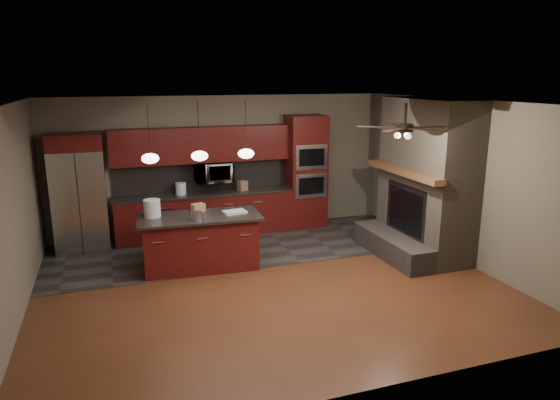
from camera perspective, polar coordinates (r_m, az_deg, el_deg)
name	(u,v)px	position (r m, az deg, el deg)	size (l,w,h in m)	color
ground	(269,282)	(7.99, -1.28, -9.39)	(7.00, 7.00, 0.00)	brown
ceiling	(268,102)	(7.35, -1.40, 11.09)	(7.00, 6.00, 0.02)	white
back_wall	(224,164)	(10.39, -6.40, 4.07)	(7.00, 0.02, 2.80)	#71695A
right_wall	(460,181)	(9.21, 19.89, 2.06)	(0.02, 6.00, 2.80)	#71695A
left_wall	(11,217)	(7.32, -28.41, -1.72)	(0.02, 6.00, 2.80)	#71695A
slate_tile_patch	(240,246)	(9.61, -4.58, -5.31)	(7.00, 2.40, 0.01)	#373431
fireplace_column	(423,184)	(9.27, 16.07, 1.76)	(1.30, 2.10, 2.80)	brown
back_cabinetry	(205,192)	(10.15, -8.62, 0.85)	(3.59, 0.64, 2.20)	#5A1610
oven_tower	(306,172)	(10.64, 2.98, 3.23)	(0.80, 0.63, 2.38)	#5A1610
microwave	(214,172)	(10.11, -7.59, 3.19)	(0.73, 0.41, 0.50)	silver
refrigerator	(79,193)	(9.85, -21.97, 0.74)	(0.94, 0.75, 2.18)	silver
kitchen_island	(200,242)	(8.51, -9.09, -4.74)	(2.06, 1.04, 0.92)	#5A1610
white_bucket	(152,208)	(8.42, -14.40, -0.94)	(0.27, 0.27, 0.29)	silver
paint_can	(197,216)	(8.13, -9.48, -1.81)	(0.20, 0.20, 0.13)	#9F9FA3
paint_tray	(235,212)	(8.47, -5.19, -1.36)	(0.37, 0.26, 0.04)	silver
cardboard_box	(198,208)	(8.63, -9.34, -0.87)	(0.21, 0.15, 0.13)	#AE7959
counter_bucket	(181,189)	(10.01, -11.27, 1.28)	(0.21, 0.21, 0.24)	white
counter_box	(242,186)	(10.20, -4.31, 1.65)	(0.18, 0.14, 0.20)	#9B7050
pendant_left	(150,158)	(7.81, -14.61, 4.65)	(0.26, 0.26, 0.92)	black
pendant_center	(200,156)	(7.90, -9.18, 5.02)	(0.26, 0.26, 0.92)	black
pendant_right	(246,153)	(8.06, -3.90, 5.34)	(0.26, 0.26, 0.92)	black
ceiling_fan	(405,127)	(7.42, 14.07, 8.06)	(1.27, 1.33, 0.41)	black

